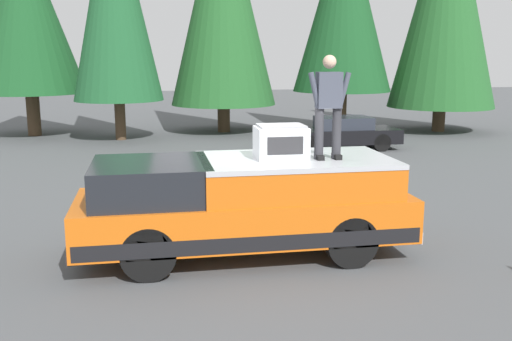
{
  "coord_description": "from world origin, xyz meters",
  "views": [
    {
      "loc": [
        -9.57,
        1.64,
        3.36
      ],
      "look_at": [
        0.25,
        -0.16,
        1.35
      ],
      "focal_mm": 40.85,
      "sensor_mm": 36.0,
      "label": 1
    }
  ],
  "objects_px": {
    "person_on_truck_bed": "(329,104)",
    "parked_car_black": "(341,133)",
    "compressor_unit": "(281,142)",
    "pickup_truck": "(244,205)"
  },
  "relations": [
    {
      "from": "person_on_truck_bed",
      "to": "compressor_unit",
      "type": "bearing_deg",
      "value": 75.31
    },
    {
      "from": "pickup_truck",
      "to": "person_on_truck_bed",
      "type": "distance_m",
      "value": 2.17
    },
    {
      "from": "parked_car_black",
      "to": "pickup_truck",
      "type": "bearing_deg",
      "value": 153.48
    },
    {
      "from": "compressor_unit",
      "to": "person_on_truck_bed",
      "type": "xyz_separation_m",
      "value": [
        -0.2,
        -0.74,
        0.62
      ]
    },
    {
      "from": "parked_car_black",
      "to": "compressor_unit",
      "type": "bearing_deg",
      "value": 156.31
    },
    {
      "from": "person_on_truck_bed",
      "to": "parked_car_black",
      "type": "xyz_separation_m",
      "value": [
        10.62,
        -3.83,
        -1.97
      ]
    },
    {
      "from": "compressor_unit",
      "to": "pickup_truck",
      "type": "bearing_deg",
      "value": 88.55
    },
    {
      "from": "pickup_truck",
      "to": "person_on_truck_bed",
      "type": "xyz_separation_m",
      "value": [
        -0.21,
        -1.36,
        1.68
      ]
    },
    {
      "from": "person_on_truck_bed",
      "to": "parked_car_black",
      "type": "height_order",
      "value": "person_on_truck_bed"
    },
    {
      "from": "pickup_truck",
      "to": "compressor_unit",
      "type": "height_order",
      "value": "compressor_unit"
    }
  ]
}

